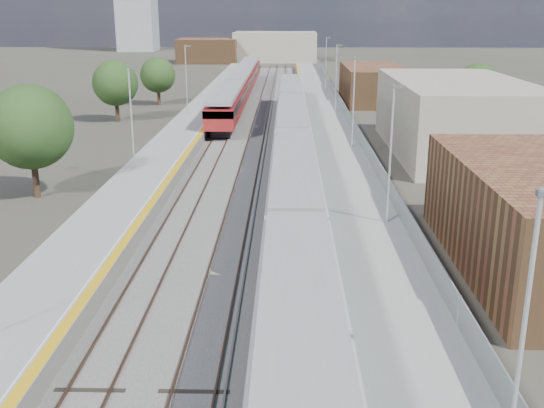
{
  "coord_description": "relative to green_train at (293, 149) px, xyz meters",
  "views": [
    {
      "loc": [
        1.04,
        -11.45,
        12.25
      ],
      "look_at": [
        0.26,
        21.36,
        2.2
      ],
      "focal_mm": 42.0,
      "sensor_mm": 36.0,
      "label": 1
    }
  ],
  "objects": [
    {
      "name": "tree_a",
      "position": [
        -17.46,
        -5.34,
        2.54
      ],
      "size": [
        5.65,
        5.65,
        7.65
      ],
      "color": "#382619",
      "rests_on": "ground"
    },
    {
      "name": "ballast_bed",
      "position": [
        -3.75,
        17.35,
        -2.25
      ],
      "size": [
        10.5,
        155.0,
        0.06
      ],
      "primitive_type": "cube",
      "color": "#565451",
      "rests_on": "ground"
    },
    {
      "name": "tree_c",
      "position": [
        -17.61,
        38.45,
        1.67
      ],
      "size": [
        4.63,
        4.63,
        6.27
      ],
      "color": "#382619",
      "rests_on": "ground"
    },
    {
      "name": "tree_d",
      "position": [
        19.66,
        21.86,
        2.04
      ],
      "size": [
        5.06,
        5.06,
        6.86
      ],
      "color": "#382619",
      "rests_on": "ground"
    },
    {
      "name": "green_train",
      "position": [
        0.0,
        0.0,
        0.0
      ],
      "size": [
        2.94,
        81.74,
        3.23
      ],
      "color": "black",
      "rests_on": "ground"
    },
    {
      "name": "red_train",
      "position": [
        -7.0,
        43.57,
        -0.05
      ],
      "size": [
        2.99,
        60.61,
        3.78
      ],
      "color": "black",
      "rests_on": "ground"
    },
    {
      "name": "buildings",
      "position": [
        -19.62,
        103.44,
        8.43
      ],
      "size": [
        72.0,
        185.5,
        40.0
      ],
      "color": "brown",
      "rests_on": "ground"
    },
    {
      "name": "tree_b",
      "position": [
        -19.79,
        25.22,
        2.06
      ],
      "size": [
        5.08,
        5.08,
        6.89
      ],
      "color": "#382619",
      "rests_on": "ground"
    },
    {
      "name": "ground",
      "position": [
        -1.5,
        14.85,
        -2.28
      ],
      "size": [
        320.0,
        320.0,
        0.0
      ],
      "primitive_type": "plane",
      "color": "#47443A",
      "rests_on": "ground"
    },
    {
      "name": "platform_right",
      "position": [
        3.78,
        17.34,
        -1.74
      ],
      "size": [
        4.7,
        155.0,
        8.52
      ],
      "color": "slate",
      "rests_on": "ground"
    },
    {
      "name": "tracks",
      "position": [
        -3.15,
        19.02,
        -2.17
      ],
      "size": [
        8.96,
        160.0,
        0.17
      ],
      "color": "#4C3323",
      "rests_on": "ground"
    },
    {
      "name": "platform_left",
      "position": [
        -10.55,
        17.34,
        -1.76
      ],
      "size": [
        4.3,
        155.0,
        8.52
      ],
      "color": "slate",
      "rests_on": "ground"
    }
  ]
}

